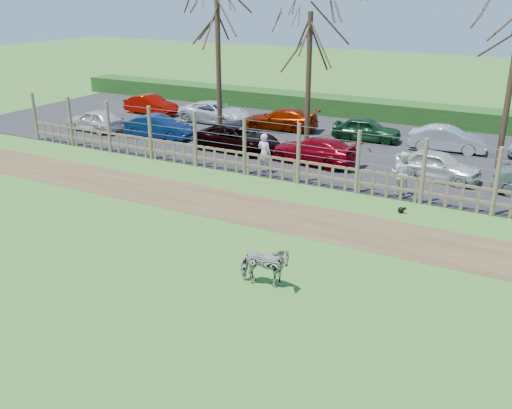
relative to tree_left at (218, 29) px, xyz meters
The scene contains 21 objects.
ground 15.17m from the tree_left, 62.53° to the right, with size 120.00×120.00×0.00m, color #548D3A.
dirt_strip 11.74m from the tree_left, 50.91° to the right, with size 34.00×2.80×0.01m, color brown.
asphalt 8.81m from the tree_left, 17.10° to the left, with size 44.00×13.00×0.04m, color #232326.
hedge 12.20m from the tree_left, 54.16° to the left, with size 46.00×2.00×1.10m, color #1E4716.
fence 9.25m from the tree_left, 34.70° to the right, with size 30.16×0.16×2.50m.
tree_left is the anchor object (origin of this frame).
tree_mid 4.67m from the tree_left, 12.53° to the left, with size 4.80×4.80×6.83m.
zebra 16.58m from the tree_left, 54.15° to the right, with size 0.66×1.44×1.21m, color gray.
visitor_a 7.72m from the tree_left, 40.31° to the right, with size 0.63×0.41×1.72m, color silver.
visitor_b 12.28m from the tree_left, 20.63° to the right, with size 0.84×0.65×1.72m, color white.
crow 13.67m from the tree_left, 27.36° to the right, with size 0.30×0.22×0.25m.
car_0 8.87m from the tree_left, 167.27° to the right, with size 1.42×3.52×1.20m, color silver.
car_1 5.95m from the tree_left, 157.01° to the right, with size 1.27×3.64×1.20m, color #0A2152.
car_2 5.50m from the tree_left, 37.04° to the right, with size 1.99×4.32×1.20m, color black.
car_3 7.99m from the tree_left, 15.33° to the right, with size 1.68×4.13×1.20m, color maroon.
car_4 12.53m from the tree_left, ahead, with size 1.42×3.52×1.20m, color silver.
car_7 9.31m from the tree_left, 154.86° to the left, with size 1.27×3.64×1.20m, color #980800.
car_8 6.48m from the tree_left, 125.76° to the left, with size 1.99×4.32×1.20m, color silver.
car_9 6.36m from the tree_left, 61.74° to the left, with size 1.68×4.13×1.20m, color #821800.
car_10 9.12m from the tree_left, 26.33° to the left, with size 1.42×3.52×1.20m, color #174321.
car_11 12.47m from the tree_left, 16.80° to the left, with size 1.27×3.64×1.20m, color #B9BCC6.
Camera 1 is at (8.98, -12.39, 7.57)m, focal length 40.00 mm.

